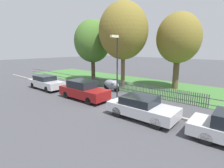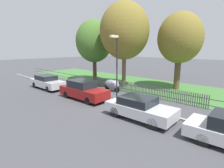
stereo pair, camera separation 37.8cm
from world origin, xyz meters
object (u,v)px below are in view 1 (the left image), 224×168
at_px(parked_car_silver_hatchback, 46,82).
at_px(tree_behind_motorcycle, 123,31).
at_px(covered_motorcycle, 112,84).
at_px(tree_nearest_kerb, 93,41).
at_px(tree_mid_park, 179,38).
at_px(street_lamp, 116,60).
at_px(parked_car_navy_estate, 142,107).
at_px(parked_car_black_saloon, 83,90).

relative_size(parked_car_silver_hatchback, tree_behind_motorcycle, 0.51).
bearing_deg(tree_behind_motorcycle, covered_motorcycle, -79.69).
xyz_separation_m(tree_nearest_kerb, tree_mid_park, (9.35, 2.74, 0.14)).
xyz_separation_m(covered_motorcycle, tree_nearest_kerb, (-5.15, 2.37, 4.21)).
bearing_deg(tree_behind_motorcycle, street_lamp, -58.33).
relative_size(parked_car_silver_hatchback, parked_car_navy_estate, 1.07).
relative_size(parked_car_black_saloon, tree_nearest_kerb, 0.60).
xyz_separation_m(parked_car_black_saloon, street_lamp, (2.16, 1.58, 2.48)).
bearing_deg(tree_mid_park, covered_motorcycle, -129.43).
xyz_separation_m(tree_behind_motorcycle, tree_mid_park, (4.62, 2.84, -0.77)).
relative_size(parked_car_navy_estate, tree_behind_motorcycle, 0.47).
distance_m(parked_car_black_saloon, street_lamp, 3.65).
height_order(tree_mid_park, street_lamp, tree_mid_park).
xyz_separation_m(covered_motorcycle, street_lamp, (2.21, -1.98, 2.56)).
bearing_deg(parked_car_navy_estate, parked_car_silver_hatchback, 178.12).
xyz_separation_m(parked_car_silver_hatchback, tree_nearest_kerb, (0.49, 6.11, 4.19)).
distance_m(parked_car_silver_hatchback, tree_nearest_kerb, 7.42).
bearing_deg(parked_car_black_saloon, tree_mid_park, 62.70).
distance_m(tree_nearest_kerb, tree_mid_park, 9.75).
bearing_deg(parked_car_black_saloon, tree_behind_motorcycle, 92.82).
height_order(tree_nearest_kerb, street_lamp, tree_nearest_kerb).
distance_m(tree_behind_motorcycle, street_lamp, 5.62).
bearing_deg(parked_car_navy_estate, tree_nearest_kerb, 148.90).
distance_m(parked_car_navy_estate, tree_nearest_kerb, 13.21).
height_order(tree_behind_motorcycle, tree_mid_park, tree_behind_motorcycle).
bearing_deg(tree_nearest_kerb, parked_car_black_saloon, -48.73).
distance_m(parked_car_silver_hatchback, tree_behind_motorcycle, 9.46).
relative_size(tree_behind_motorcycle, street_lamp, 1.72).
distance_m(covered_motorcycle, street_lamp, 3.92).
distance_m(tree_nearest_kerb, tree_behind_motorcycle, 4.83).
distance_m(covered_motorcycle, tree_mid_park, 7.92).
xyz_separation_m(parked_car_silver_hatchback, street_lamp, (7.86, 1.76, 2.54)).
bearing_deg(parked_car_black_saloon, tree_nearest_kerb, 129.54).
bearing_deg(street_lamp, covered_motorcycle, 138.14).
xyz_separation_m(tree_mid_park, street_lamp, (-1.99, -7.09, -1.79)).
height_order(parked_car_silver_hatchback, covered_motorcycle, parked_car_silver_hatchback).
bearing_deg(parked_car_silver_hatchback, street_lamp, 11.41).
bearing_deg(parked_car_black_saloon, parked_car_navy_estate, -4.51).
xyz_separation_m(parked_car_black_saloon, tree_behind_motorcycle, (-0.47, 5.84, 5.04)).
relative_size(parked_car_silver_hatchback, street_lamp, 0.87).
bearing_deg(street_lamp, parked_car_silver_hatchback, -167.38).
height_order(parked_car_navy_estate, street_lamp, street_lamp).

